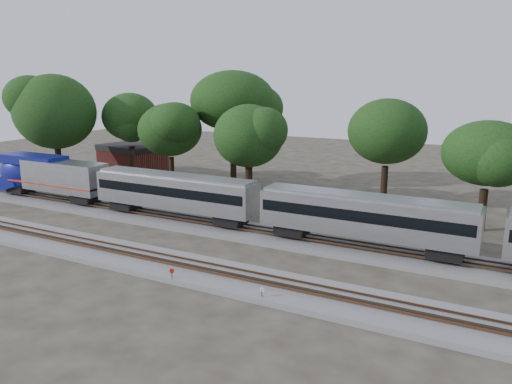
% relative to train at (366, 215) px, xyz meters
% --- Properties ---
extents(ground, '(160.00, 160.00, 0.00)m').
position_rel_train_xyz_m(ground, '(-12.64, -6.00, -3.21)').
color(ground, '#383328').
rests_on(ground, ground).
extents(track_far, '(160.00, 5.00, 0.73)m').
position_rel_train_xyz_m(track_far, '(-12.64, 0.00, -3.01)').
color(track_far, slate).
rests_on(track_far, ground).
extents(track_near, '(160.00, 5.00, 0.73)m').
position_rel_train_xyz_m(track_near, '(-12.64, -10.00, -3.01)').
color(track_near, slate).
rests_on(track_near, ground).
extents(train, '(90.71, 3.13, 4.61)m').
position_rel_train_xyz_m(train, '(0.00, 0.00, 0.00)').
color(train, silver).
rests_on(train, ground).
extents(switch_stand_red, '(0.34, 0.15, 1.12)m').
position_rel_train_xyz_m(switch_stand_red, '(-10.13, -12.33, -2.50)').
color(switch_stand_red, '#512D19').
rests_on(switch_stand_red, ground).
extents(switch_stand_white, '(0.32, 0.06, 1.02)m').
position_rel_train_xyz_m(switch_stand_white, '(-3.26, -12.06, -2.57)').
color(switch_stand_white, '#512D19').
rests_on(switch_stand_white, ground).
extents(switch_lever, '(0.56, 0.42, 0.30)m').
position_rel_train_xyz_m(switch_lever, '(-6.31, -11.73, -3.06)').
color(switch_lever, '#512D19').
rests_on(switch_lever, ground).
extents(brick_building, '(9.99, 7.79, 4.35)m').
position_rel_train_xyz_m(brick_building, '(-40.24, 18.04, -1.02)').
color(brick_building, maroon).
rests_on(brick_building, ground).
extents(tree_0, '(9.80, 9.80, 13.81)m').
position_rel_train_xyz_m(tree_0, '(-44.07, 7.89, 6.41)').
color(tree_0, black).
rests_on(tree_0, ground).
extents(tree_1, '(8.91, 8.91, 12.56)m').
position_rel_train_xyz_m(tree_1, '(-37.24, 14.68, 5.54)').
color(tree_1, black).
rests_on(tree_1, ground).
extents(tree_2, '(7.72, 7.72, 10.88)m').
position_rel_train_xyz_m(tree_2, '(-28.83, 12.52, 4.36)').
color(tree_2, black).
rests_on(tree_2, ground).
extents(tree_3, '(11.25, 11.25, 15.86)m').
position_rel_train_xyz_m(tree_3, '(-23.19, 18.58, 7.84)').
color(tree_3, black).
rests_on(tree_3, ground).
extents(tree_4, '(7.68, 7.68, 10.83)m').
position_rel_train_xyz_m(tree_4, '(-16.89, 11.30, 4.32)').
color(tree_4, black).
rests_on(tree_4, ground).
extents(tree_5, '(8.44, 8.44, 11.90)m').
position_rel_train_xyz_m(tree_5, '(-2.50, 16.30, 5.07)').
color(tree_5, black).
rests_on(tree_5, ground).
extents(tree_6, '(7.42, 7.42, 10.46)m').
position_rel_train_xyz_m(tree_6, '(7.88, 11.21, 4.06)').
color(tree_6, black).
rests_on(tree_6, ground).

